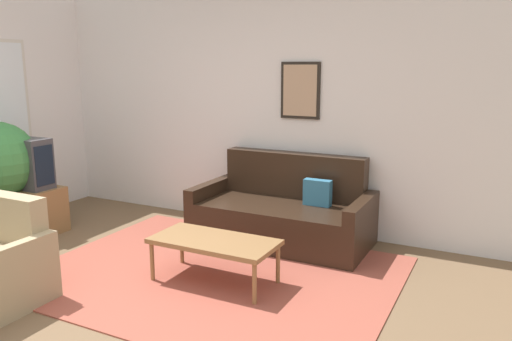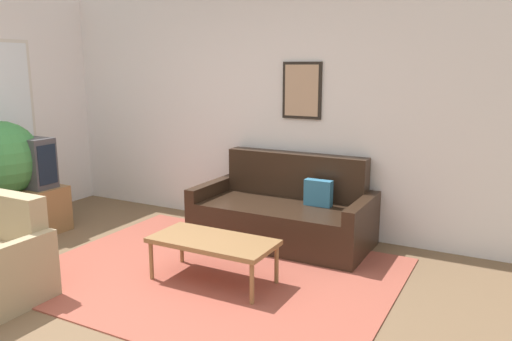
{
  "view_description": "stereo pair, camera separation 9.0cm",
  "coord_description": "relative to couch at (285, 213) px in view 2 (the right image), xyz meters",
  "views": [
    {
      "loc": [
        2.69,
        -2.42,
        1.79
      ],
      "look_at": [
        0.63,
        1.63,
        0.85
      ],
      "focal_mm": 35.0,
      "sensor_mm": 36.0,
      "label": 1
    },
    {
      "loc": [
        2.77,
        -2.38,
        1.79
      ],
      "look_at": [
        0.63,
        1.63,
        0.85
      ],
      "focal_mm": 35.0,
      "sensor_mm": 36.0,
      "label": 2
    }
  ],
  "objects": [
    {
      "name": "potted_plant_by_window",
      "position": [
        -2.73,
        -0.83,
        0.17
      ],
      "size": [
        0.47,
        0.47,
        0.74
      ],
      "color": "#935638",
      "rests_on": "ground_plane"
    },
    {
      "name": "potted_plant_tall",
      "position": [
        -2.77,
        -1.22,
        0.51
      ],
      "size": [
        0.81,
        0.81,
        1.24
      ],
      "color": "#383D42",
      "rests_on": "ground_plane"
    },
    {
      "name": "couch",
      "position": [
        0.0,
        0.0,
        0.0
      ],
      "size": [
        1.81,
        0.9,
        0.89
      ],
      "color": "black",
      "rests_on": "ground_plane"
    },
    {
      "name": "ground_plane",
      "position": [
        -0.68,
        -2.17,
        -0.3
      ],
      "size": [
        16.0,
        16.0,
        0.0
      ],
      "primitive_type": "plane",
      "color": "brown"
    },
    {
      "name": "area_rug",
      "position": [
        -0.19,
        -1.09,
        -0.29
      ],
      "size": [
        3.09,
        2.39,
        0.01
      ],
      "color": "#9E4C3D",
      "rests_on": "ground_plane"
    },
    {
      "name": "coffee_table",
      "position": [
        -0.09,
        -1.22,
        0.05
      ],
      "size": [
        1.06,
        0.51,
        0.39
      ],
      "color": "olive",
      "rests_on": "ground_plane"
    },
    {
      "name": "tv_stand",
      "position": [
        -2.64,
        -1.0,
        -0.05
      ],
      "size": [
        0.74,
        0.48,
        0.5
      ],
      "color": "olive",
      "rests_on": "ground_plane"
    },
    {
      "name": "wall_back",
      "position": [
        -0.67,
        0.46,
        1.05
      ],
      "size": [
        8.0,
        0.09,
        2.7
      ],
      "color": "silver",
      "rests_on": "ground_plane"
    },
    {
      "name": "tv",
      "position": [
        -2.64,
        -1.0,
        0.48
      ],
      "size": [
        0.64,
        0.28,
        0.55
      ],
      "color": "#424247",
      "rests_on": "tv_stand"
    }
  ]
}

